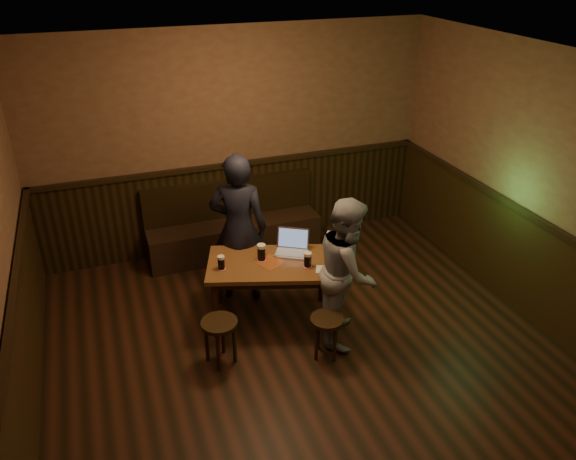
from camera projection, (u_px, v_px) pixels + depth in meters
The scene contains 12 objects.
room at pixel (322, 265), 4.75m from camera, with size 5.04×6.04×2.84m.
bench at pixel (234, 230), 7.23m from camera, with size 2.20×0.50×0.95m.
pub_table at pixel (270, 270), 5.83m from camera, with size 1.45×1.10×0.69m.
stool_left at pixel (220, 330), 5.30m from camera, with size 0.46×0.46×0.47m.
stool_right at pixel (327, 326), 5.39m from camera, with size 0.41×0.41×0.44m.
pint_left at pixel (221, 262), 5.64m from camera, with size 0.10×0.10×0.15m.
pint_mid at pixel (261, 252), 5.79m from camera, with size 0.12×0.12×0.18m.
pint_right at pixel (308, 260), 5.68m from camera, with size 0.10×0.10×0.16m.
laptop at pixel (292, 246), 5.96m from camera, with size 0.43×0.41×0.24m.
menu at pixel (327, 270), 5.66m from camera, with size 0.22×0.15×0.00m, color silver.
person_suit at pixel (239, 228), 6.09m from camera, with size 0.63×0.41×1.72m, color black.
person_grey at pixel (348, 270), 5.50m from camera, with size 0.74×0.58×1.53m, color #949499.
Camera 1 is at (-1.66, -3.51, 3.67)m, focal length 35.00 mm.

